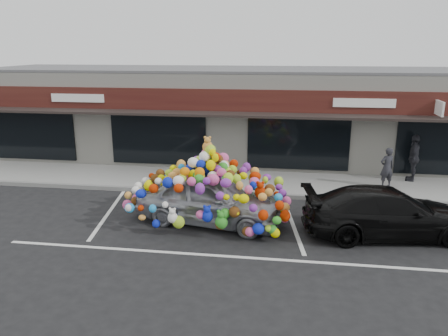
# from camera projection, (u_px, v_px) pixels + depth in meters

# --- Properties ---
(ground) EXTENTS (90.00, 90.00, 0.00)m
(ground) POSITION_uv_depth(u_px,v_px,m) (203.00, 221.00, 13.75)
(ground) COLOR black
(ground) RESTS_ON ground
(shop_building) EXTENTS (24.00, 7.20, 4.31)m
(shop_building) POSITION_uv_depth(u_px,v_px,m) (235.00, 113.00, 21.21)
(shop_building) COLOR white
(shop_building) RESTS_ON ground
(sidewalk) EXTENTS (26.00, 3.00, 0.15)m
(sidewalk) POSITION_uv_depth(u_px,v_px,m) (222.00, 181.00, 17.54)
(sidewalk) COLOR gray
(sidewalk) RESTS_ON ground
(kerb) EXTENTS (26.00, 0.18, 0.16)m
(kerb) POSITION_uv_depth(u_px,v_px,m) (216.00, 193.00, 16.11)
(kerb) COLOR slate
(kerb) RESTS_ON ground
(parking_stripe_left) EXTENTS (0.73, 4.37, 0.01)m
(parking_stripe_left) POSITION_uv_depth(u_px,v_px,m) (109.00, 213.00, 14.38)
(parking_stripe_left) COLOR silver
(parking_stripe_left) RESTS_ON ground
(parking_stripe_mid) EXTENTS (0.73, 4.37, 0.01)m
(parking_stripe_mid) POSITION_uv_depth(u_px,v_px,m) (292.00, 223.00, 13.55)
(parking_stripe_mid) COLOR silver
(parking_stripe_mid) RESTS_ON ground
(lane_line) EXTENTS (14.00, 0.12, 0.01)m
(lane_line) POSITION_uv_depth(u_px,v_px,m) (262.00, 259.00, 11.27)
(lane_line) COLOR silver
(lane_line) RESTS_ON ground
(toy_car) EXTENTS (3.27, 5.11, 2.81)m
(toy_car) POSITION_uv_depth(u_px,v_px,m) (209.00, 193.00, 13.38)
(toy_car) COLOR gray
(toy_car) RESTS_ON ground
(black_sedan) EXTENTS (2.62, 5.05, 1.40)m
(black_sedan) POSITION_uv_depth(u_px,v_px,m) (388.00, 212.00, 12.52)
(black_sedan) COLOR black
(black_sedan) RESTS_ON ground
(pedestrian_a) EXTENTS (0.65, 0.54, 1.53)m
(pedestrian_a) POSITION_uv_depth(u_px,v_px,m) (387.00, 168.00, 16.37)
(pedestrian_a) COLOR black
(pedestrian_a) RESTS_ON sidewalk
(pedestrian_c) EXTENTS (1.17, 0.74, 1.86)m
(pedestrian_c) POSITION_uv_depth(u_px,v_px,m) (414.00, 158.00, 17.14)
(pedestrian_c) COLOR black
(pedestrian_c) RESTS_ON sidewalk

